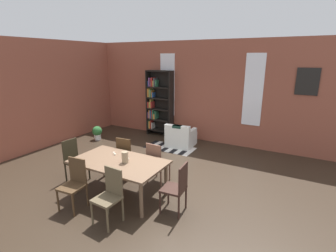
{
  "coord_description": "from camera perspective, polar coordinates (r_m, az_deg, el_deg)",
  "views": [
    {
      "loc": [
        2.81,
        -4.29,
        2.75
      ],
      "look_at": [
        -0.24,
        1.25,
        1.0
      ],
      "focal_mm": 26.79,
      "sensor_mm": 36.0,
      "label": 1
    }
  ],
  "objects": [
    {
      "name": "left_wall_brick",
      "position": [
        8.29,
        -29.5,
        5.75
      ],
      "size": [
        0.12,
        7.8,
        3.26
      ],
      "primitive_type": "cube",
      "color": "#944C39",
      "rests_on": "ground"
    },
    {
      "name": "vase_on_table",
      "position": [
        5.01,
        -9.76,
        -7.02
      ],
      "size": [
        0.13,
        0.13,
        0.22
      ],
      "primitive_type": "cylinder",
      "color": "#998466",
      "rests_on": "dining_table"
    },
    {
      "name": "dining_chair_far_left",
      "position": [
        6.03,
        -9.42,
        -6.5
      ],
      "size": [
        0.44,
        0.44,
        0.95
      ],
      "color": "#412C17",
      "rests_on": "ground"
    },
    {
      "name": "bookshelf_tall",
      "position": [
        8.91,
        -2.34,
        5.2
      ],
      "size": [
        0.97,
        0.32,
        2.3
      ],
      "color": "black",
      "rests_on": "ground"
    },
    {
      "name": "potted_plant_by_shelf",
      "position": [
        8.89,
        -15.81,
        -1.35
      ],
      "size": [
        0.33,
        0.33,
        0.47
      ],
      "color": "silver",
      "rests_on": "ground"
    },
    {
      "name": "dining_chair_near_left",
      "position": [
        5.04,
        -20.56,
        -11.88
      ],
      "size": [
        0.43,
        0.43,
        0.95
      ],
      "color": "#4A331E",
      "rests_on": "ground"
    },
    {
      "name": "dining_chair_near_right",
      "position": [
        4.48,
        -13.13,
        -14.84
      ],
      "size": [
        0.42,
        0.42,
        0.95
      ],
      "color": "brown",
      "rests_on": "ground"
    },
    {
      "name": "dining_chair_head_right",
      "position": [
        4.59,
        2.09,
        -13.63
      ],
      "size": [
        0.43,
        0.43,
        0.95
      ],
      "color": "#38211A",
      "rests_on": "ground"
    },
    {
      "name": "dining_chair_head_left",
      "position": [
        6.11,
        -20.57,
        -6.99
      ],
      "size": [
        0.43,
        0.43,
        0.95
      ],
      "color": "#2E2919",
      "rests_on": "ground"
    },
    {
      "name": "striped_rug",
      "position": [
        7.86,
        0.42,
        -4.95
      ],
      "size": [
        1.52,
        0.77,
        0.01
      ],
      "color": "black",
      "rests_on": "ground"
    },
    {
      "name": "framed_picture",
      "position": [
        7.7,
        29.15,
        8.82
      ],
      "size": [
        0.56,
        0.03,
        0.72
      ],
      "primitive_type": "cube",
      "color": "black"
    },
    {
      "name": "window_pane_0",
      "position": [
        8.83,
        -0.12,
        9.29
      ],
      "size": [
        0.55,
        0.02,
        2.12
      ],
      "primitive_type": "cube",
      "color": "white"
    },
    {
      "name": "tealight_candle_1",
      "position": [
        5.44,
        -11.97,
        -6.37
      ],
      "size": [
        0.04,
        0.04,
        0.04
      ],
      "primitive_type": "cylinder",
      "color": "silver",
      "rests_on": "dining_table"
    },
    {
      "name": "back_wall_brick",
      "position": [
        8.32,
        8.95,
        7.59
      ],
      "size": [
        9.27,
        0.12,
        3.26
      ],
      "primitive_type": "cube",
      "color": "#944C39",
      "rests_on": "ground"
    },
    {
      "name": "tealight_candle_0",
      "position": [
        5.54,
        -12.2,
        -5.99
      ],
      "size": [
        0.04,
        0.04,
        0.03
      ],
      "primitive_type": "cylinder",
      "color": "silver",
      "rests_on": "dining_table"
    },
    {
      "name": "window_pane_1",
      "position": [
        7.86,
        18.85,
        7.7
      ],
      "size": [
        0.55,
        0.02,
        2.12
      ],
      "primitive_type": "cube",
      "color": "white"
    },
    {
      "name": "tealight_candle_2",
      "position": [
        5.17,
        -9.13,
        -7.41
      ],
      "size": [
        0.04,
        0.04,
        0.03
      ],
      "primitive_type": "cylinder",
      "color": "silver",
      "rests_on": "dining_table"
    },
    {
      "name": "ground_plane",
      "position": [
        5.82,
        -3.96,
        -12.73
      ],
      "size": [
        10.75,
        10.75,
        0.0
      ],
      "primitive_type": "plane",
      "color": "#33271C"
    },
    {
      "name": "dining_chair_far_right",
      "position": [
        5.58,
        -2.61,
        -8.13
      ],
      "size": [
        0.42,
        0.42,
        0.95
      ],
      "color": "brown",
      "rests_on": "ground"
    },
    {
      "name": "armchair_white",
      "position": [
        7.94,
        2.88,
        -2.65
      ],
      "size": [
        0.85,
        0.85,
        0.75
      ],
      "color": "white",
      "rests_on": "ground"
    },
    {
      "name": "dining_table",
      "position": [
        5.18,
        -11.11,
        -8.54
      ],
      "size": [
        1.87,
        1.08,
        0.74
      ],
      "color": "brown",
      "rests_on": "ground"
    }
  ]
}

